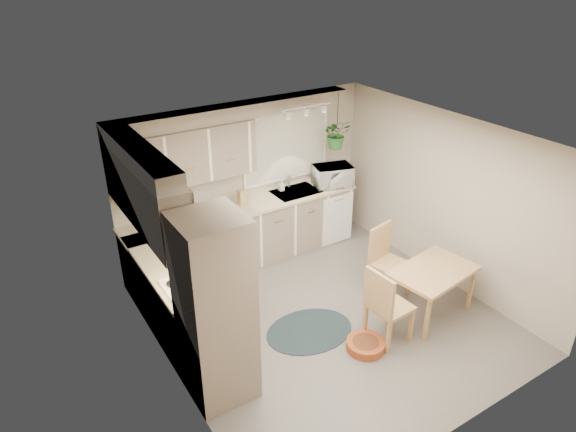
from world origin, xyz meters
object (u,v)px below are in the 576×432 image
(pet_bed, at_px, (365,345))
(microwave, at_px, (333,174))
(dining_table, at_px, (430,292))
(chair_back, at_px, (391,263))
(braided_rug, at_px, (309,331))
(chair_left, at_px, (390,304))

(pet_bed, height_order, microwave, microwave)
(dining_table, distance_m, chair_back, 0.64)
(chair_back, height_order, braided_rug, chair_back)
(dining_table, height_order, chair_left, chair_left)
(microwave, bearing_deg, braided_rug, -117.58)
(chair_back, xyz_separation_m, pet_bed, (-1.00, -0.70, -0.45))
(chair_back, bearing_deg, microwave, -111.33)
(chair_back, distance_m, microwave, 1.86)
(chair_left, distance_m, braided_rug, 1.08)
(chair_left, distance_m, microwave, 2.65)
(chair_back, xyz_separation_m, microwave, (0.27, 1.72, 0.64))
(chair_back, distance_m, pet_bed, 1.30)
(chair_left, xyz_separation_m, chair_back, (0.64, 0.68, -0.01))
(chair_back, bearing_deg, braided_rug, -9.10)
(chair_back, bearing_deg, chair_left, 34.35)
(pet_bed, bearing_deg, braided_rug, 121.70)
(chair_back, relative_size, microwave, 1.69)
(chair_left, height_order, chair_back, chair_left)
(chair_left, xyz_separation_m, microwave, (0.92, 2.41, 0.64))
(chair_left, bearing_deg, microwave, 155.54)
(chair_back, height_order, pet_bed, chair_back)
(microwave, bearing_deg, dining_table, -78.21)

